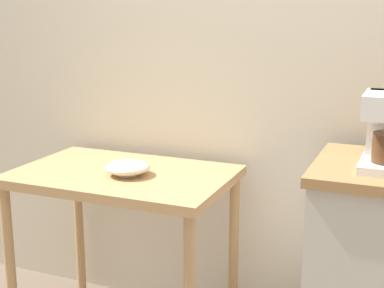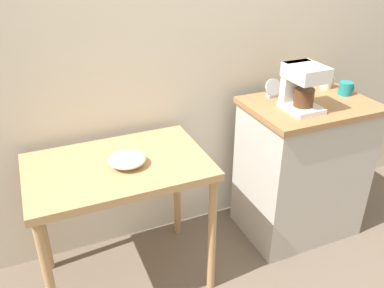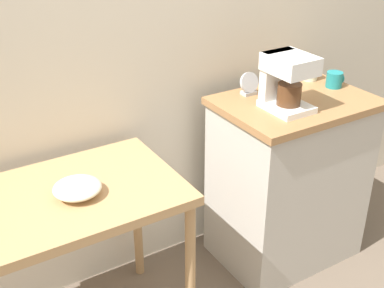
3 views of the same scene
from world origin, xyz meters
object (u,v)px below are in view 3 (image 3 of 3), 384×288
object	(u,v)px
coffee_maker	(286,79)
mug_dark_teal	(335,80)
bowl_stoneware	(77,188)
mug_small_cream	(311,71)
table_clock	(249,85)

from	to	relation	value
coffee_maker	mug_dark_teal	bearing A→B (deg)	10.68
mug_dark_teal	bowl_stoneware	bearing A→B (deg)	-177.08
bowl_stoneware	mug_small_cream	world-z (taller)	mug_small_cream
mug_dark_teal	table_clock	bearing A→B (deg)	161.66
table_clock	bowl_stoneware	bearing A→B (deg)	-167.49
bowl_stoneware	coffee_maker	size ratio (longest dim) A/B	0.72
mug_small_cream	mug_dark_teal	xyz separation A→B (m)	(0.03, -0.14, -0.01)
mug_small_cream	bowl_stoneware	bearing A→B (deg)	-171.20
mug_small_cream	mug_dark_teal	world-z (taller)	mug_small_cream
bowl_stoneware	mug_dark_teal	xyz separation A→B (m)	(1.41, 0.07, 0.15)
coffee_maker	mug_small_cream	distance (m)	0.44
coffee_maker	bowl_stoneware	bearing A→B (deg)	179.77
coffee_maker	mug_dark_teal	distance (m)	0.42
coffee_maker	mug_small_cream	size ratio (longest dim) A/B	2.67
bowl_stoneware	mug_small_cream	distance (m)	1.41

